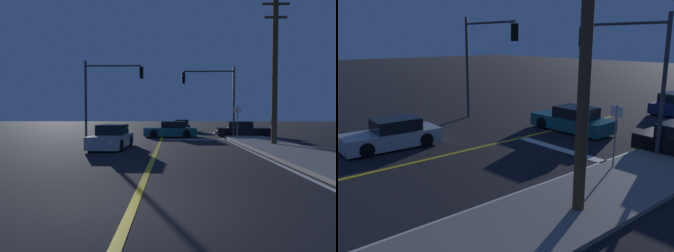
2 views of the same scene
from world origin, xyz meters
The scene contains 13 objects.
ground_plane centered at (0.00, 0.00, 0.00)m, with size 160.00×160.00×0.00m, color black.
sidewalk_right centered at (6.78, 9.06, 0.07)m, with size 3.20×32.61×0.15m, color gray.
lane_line_center centered at (0.00, 9.06, 0.01)m, with size 0.20×30.80×0.01m, color gold.
lane_line_edge_right centered at (4.93, 9.06, 0.01)m, with size 0.16×30.80×0.01m, color silver.
stop_bar centered at (2.59, 16.62, 0.01)m, with size 5.18×0.50×0.01m, color silver.
car_lead_oncoming_silver centered at (-2.62, 10.97, 0.58)m, with size 1.99×4.47×1.34m.
car_parked_curb_teal centered at (0.72, 19.74, 0.58)m, with size 4.56×2.02×1.34m.
car_distant_tail_navy centered at (1.94, 29.14, 0.58)m, with size 1.94×4.71×1.34m.
car_following_oncoming_black centered at (6.87, 19.92, 0.58)m, with size 4.53×1.96×1.34m.
traffic_signal_near_right centered at (4.41, 18.92, 3.97)m, with size 4.42×0.28×5.91m.
traffic_signal_far_left centered at (-4.36, 17.52, 4.14)m, with size 4.65×0.28×6.16m.
utility_pole_right centered at (7.08, 12.28, 4.74)m, with size 1.64×0.33×9.19m.
street_sign_corner centered at (5.68, 16.12, 1.69)m, with size 0.56×0.14×2.53m.
Camera 1 is at (0.80, -6.03, 1.92)m, focal length 31.94 mm.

